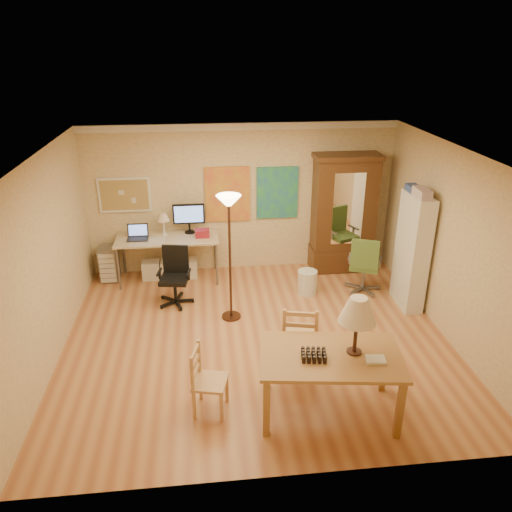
{
  "coord_description": "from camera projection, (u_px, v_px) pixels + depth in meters",
  "views": [
    {
      "loc": [
        -0.69,
        -6.13,
        4.04
      ],
      "look_at": [
        0.02,
        0.3,
        1.18
      ],
      "focal_mm": 35.0,
      "sensor_mm": 36.0,
      "label": 1
    }
  ],
  "objects": [
    {
      "name": "floor",
      "position": [
        257.0,
        338.0,
        7.27
      ],
      "size": [
        5.5,
        5.5,
        0.0
      ],
      "primitive_type": "plane",
      "color": "#AA623C",
      "rests_on": "ground"
    },
    {
      "name": "crown_molding",
      "position": [
        241.0,
        126.0,
        8.44
      ],
      "size": [
        5.5,
        0.08,
        0.12
      ],
      "primitive_type": "cube",
      "color": "white",
      "rests_on": "floor"
    },
    {
      "name": "corkboard",
      "position": [
        125.0,
        195.0,
        8.71
      ],
      "size": [
        0.9,
        0.04,
        0.62
      ],
      "primitive_type": "cube",
      "color": "tan",
      "rests_on": "floor"
    },
    {
      "name": "art_panel_left",
      "position": [
        228.0,
        194.0,
        8.91
      ],
      "size": [
        0.8,
        0.04,
        1.0
      ],
      "primitive_type": "cube",
      "color": "yellow",
      "rests_on": "floor"
    },
    {
      "name": "art_panel_right",
      "position": [
        277.0,
        193.0,
        9.0
      ],
      "size": [
        0.75,
        0.04,
        0.95
      ],
      "primitive_type": "cube",
      "color": "teal",
      "rests_on": "floor"
    },
    {
      "name": "dining_table",
      "position": [
        340.0,
        343.0,
        5.51
      ],
      "size": [
        1.69,
        1.15,
        1.48
      ],
      "color": "#996632",
      "rests_on": "floor"
    },
    {
      "name": "ladder_chair_back",
      "position": [
        300.0,
        340.0,
        6.41
      ],
      "size": [
        0.54,
        0.53,
        0.99
      ],
      "color": "tan",
      "rests_on": "floor"
    },
    {
      "name": "ladder_chair_left",
      "position": [
        208.0,
        382.0,
        5.74
      ],
      "size": [
        0.45,
        0.47,
        0.84
      ],
      "color": "tan",
      "rests_on": "floor"
    },
    {
      "name": "torchiere_lamp",
      "position": [
        229.0,
        222.0,
        7.18
      ],
      "size": [
        0.36,
        0.36,
        1.98
      ],
      "color": "#3C2218",
      "rests_on": "floor"
    },
    {
      "name": "computer_desk",
      "position": [
        171.0,
        253.0,
        8.91
      ],
      "size": [
        1.79,
        0.78,
        1.35
      ],
      "color": "#C4B690",
      "rests_on": "floor"
    },
    {
      "name": "office_chair_black",
      "position": [
        176.0,
        289.0,
        8.16
      ],
      "size": [
        0.59,
        0.59,
        0.96
      ],
      "color": "black",
      "rests_on": "floor"
    },
    {
      "name": "office_chair_green",
      "position": [
        363.0,
        277.0,
        8.51
      ],
      "size": [
        0.63,
        0.63,
        1.02
      ],
      "color": "slate",
      "rests_on": "floor"
    },
    {
      "name": "drawer_cart",
      "position": [
        109.0,
        264.0,
        8.91
      ],
      "size": [
        0.31,
        0.37,
        0.62
      ],
      "color": "slate",
      "rests_on": "floor"
    },
    {
      "name": "armoire",
      "position": [
        343.0,
        221.0,
        9.11
      ],
      "size": [
        1.18,
        0.56,
        2.17
      ],
      "color": "#3D2810",
      "rests_on": "floor"
    },
    {
      "name": "bookshelf",
      "position": [
        412.0,
        252.0,
        7.85
      ],
      "size": [
        0.28,
        0.74,
        1.86
      ],
      "color": "white",
      "rests_on": "floor"
    },
    {
      "name": "wastebin",
      "position": [
        307.0,
        282.0,
        8.48
      ],
      "size": [
        0.33,
        0.33,
        0.42
      ],
      "primitive_type": "cylinder",
      "color": "silver",
      "rests_on": "floor"
    }
  ]
}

